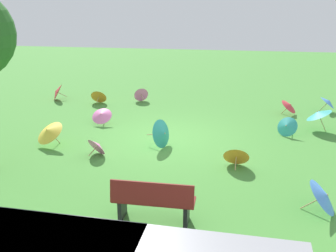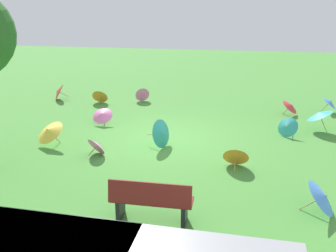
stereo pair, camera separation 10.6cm
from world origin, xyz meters
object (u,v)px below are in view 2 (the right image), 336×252
object	(u,v)px
parasol_yellow_1	(49,131)
parasol_blue_2	(323,197)
parasol_teal_3	(287,127)
parasol_red_0	(291,106)
parasol_pink_2	(98,145)
parasol_teal_0	(163,134)
parasol_pink_1	(102,115)
parasol_orange_3	(100,96)
parasol_orange_0	(236,155)
park_bench	(151,200)
parasol_teal_1	(319,114)
parasol_blue_0	(330,102)
parasol_red_1	(58,92)
parasol_pink_0	(142,94)

from	to	relation	value
parasol_yellow_1	parasol_blue_2	distance (m)	7.54
parasol_yellow_1	parasol_teal_3	distance (m)	7.20
parasol_teal_3	parasol_yellow_1	bearing A→B (deg)	16.04
parasol_red_0	parasol_pink_2	bearing A→B (deg)	39.52
parasol_teal_0	parasol_pink_1	distance (m)	2.95
parasol_orange_3	parasol_blue_2	distance (m)	10.26
parasol_orange_0	parasol_pink_1	world-z (taller)	parasol_orange_0
park_bench	parasol_teal_1	xyz separation A→B (m)	(-4.22, -6.11, 0.11)
parasol_blue_2	parasol_teal_3	bearing A→B (deg)	-88.12
parasol_orange_0	parasol_pink_1	xyz separation A→B (m)	(4.46, -2.74, 0.02)
park_bench	parasol_blue_0	world-z (taller)	park_bench
parasol_orange_0	parasol_orange_3	bearing A→B (deg)	-44.66
parasol_teal_0	parasol_blue_2	world-z (taller)	parasol_teal_0
parasol_teal_3	parasol_red_1	bearing A→B (deg)	-18.53
parasol_red_1	parasol_red_0	bearing A→B (deg)	175.78
parasol_red_0	parasol_teal_0	bearing A→B (deg)	43.67
parasol_pink_0	parasol_blue_2	size ratio (longest dim) A/B	0.68
parasol_orange_0	parasol_teal_3	distance (m)	3.02
parasol_teal_1	parasol_red_0	distance (m)	1.78
parasol_teal_0	parasol_pink_0	xyz separation A→B (m)	(1.73, -4.89, -0.12)
parasol_pink_1	parasol_pink_0	bearing A→B (deg)	-101.74
parasol_teal_0	parasol_red_1	bearing A→B (deg)	-41.02
parasol_orange_0	parasol_pink_2	distance (m)	3.74
park_bench	parasol_pink_0	size ratio (longest dim) A/B	2.56
parasol_blue_2	parasol_yellow_1	bearing A→B (deg)	-20.36
park_bench	parasol_yellow_1	bearing A→B (deg)	-42.96
parasol_pink_1	parasol_blue_0	bearing A→B (deg)	-161.02
park_bench	parasol_pink_2	distance (m)	3.72
parasol_teal_1	parasol_teal_3	size ratio (longest dim) A/B	1.27
parasol_pink_0	parasol_blue_0	world-z (taller)	parasol_blue_0
parasol_teal_0	parasol_yellow_1	world-z (taller)	parasol_teal_0
parasol_teal_1	parasol_pink_1	distance (m)	7.09
parasol_blue_2	parasol_red_0	bearing A→B (deg)	-91.96
parasol_blue_0	parasol_red_1	bearing A→B (deg)	-0.48
park_bench	parasol_red_1	xyz separation A→B (m)	(5.68, -8.44, -0.12)
park_bench	parasol_orange_0	world-z (taller)	park_bench
parasol_teal_1	parasol_pink_0	world-z (taller)	parasol_teal_1
parasol_teal_1	parasol_pink_0	size ratio (longest dim) A/B	1.57
park_bench	parasol_pink_1	size ratio (longest dim) A/B	2.29
parasol_orange_3	parasol_blue_2	world-z (taller)	parasol_blue_2
parasol_teal_0	parasol_yellow_1	xyz separation A→B (m)	(3.27, 0.42, 0.04)
parasol_blue_0	parasol_teal_3	size ratio (longest dim) A/B	0.85
parasol_orange_0	parasol_teal_0	xyz separation A→B (m)	(2.08, -1.01, 0.11)
parasol_pink_0	parasol_yellow_1	bearing A→B (deg)	73.82
park_bench	parasol_red_0	distance (m)	8.54
parasol_pink_2	parasol_blue_2	size ratio (longest dim) A/B	0.79
parasol_teal_0	park_bench	bearing A→B (deg)	96.75
park_bench	parasol_pink_1	world-z (taller)	park_bench
parasol_red_1	parasol_blue_2	distance (m)	11.78
parasol_pink_1	park_bench	bearing A→B (deg)	116.81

